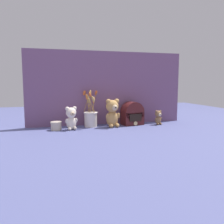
% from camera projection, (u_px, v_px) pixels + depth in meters
% --- Properties ---
extents(ground_plane, '(4.00, 4.00, 0.00)m').
position_uv_depth(ground_plane, '(113.00, 127.00, 2.04)').
color(ground_plane, '#4C5184').
extents(backdrop_wall, '(1.44, 0.02, 0.66)m').
position_uv_depth(backdrop_wall, '(108.00, 88.00, 2.15)').
color(backdrop_wall, '#704C70').
rests_on(backdrop_wall, ground).
extents(teddy_bear_large, '(0.13, 0.12, 0.24)m').
position_uv_depth(teddy_bear_large, '(113.00, 112.00, 2.03)').
color(teddy_bear_large, tan).
rests_on(teddy_bear_large, ground).
extents(teddy_bear_medium, '(0.11, 0.10, 0.19)m').
position_uv_depth(teddy_bear_medium, '(71.00, 118.00, 1.92)').
color(teddy_bear_medium, beige).
rests_on(teddy_bear_medium, ground).
extents(teddy_bear_small, '(0.07, 0.07, 0.13)m').
position_uv_depth(teddy_bear_small, '(158.00, 117.00, 2.15)').
color(teddy_bear_small, olive).
rests_on(teddy_bear_small, ground).
extents(flower_vase, '(0.14, 0.18, 0.32)m').
position_uv_depth(flower_vase, '(91.00, 116.00, 2.04)').
color(flower_vase, silver).
rests_on(flower_vase, ground).
extents(vintage_radio, '(0.20, 0.14, 0.21)m').
position_uv_depth(vintage_radio, '(132.00, 114.00, 2.15)').
color(vintage_radio, '#4C1919').
rests_on(vintage_radio, ground).
extents(decorative_tin_tall, '(0.09, 0.09, 0.07)m').
position_uv_depth(decorative_tin_tall, '(56.00, 126.00, 1.91)').
color(decorative_tin_tall, beige).
rests_on(decorative_tin_tall, ground).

